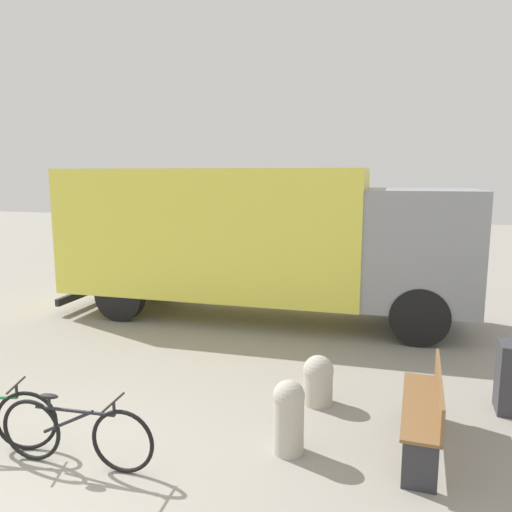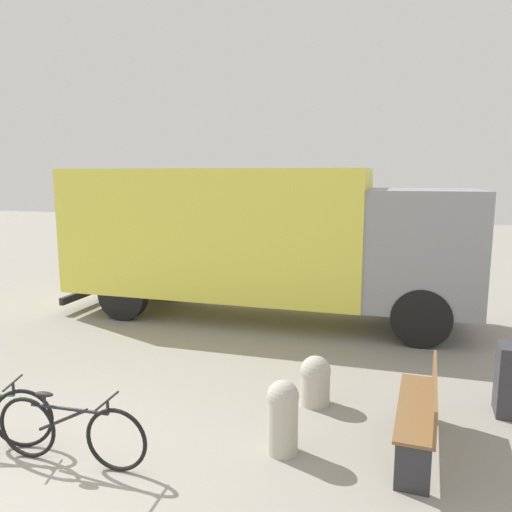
{
  "view_description": "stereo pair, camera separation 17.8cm",
  "coord_description": "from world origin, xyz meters",
  "px_view_note": "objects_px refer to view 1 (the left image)",
  "views": [
    {
      "loc": [
        3.65,
        -3.59,
        3.07
      ],
      "look_at": [
        1.22,
        4.22,
        1.73
      ],
      "focal_mm": 35.0,
      "sensor_mm": 36.0,
      "label": 1
    },
    {
      "loc": [
        3.82,
        -3.53,
        3.07
      ],
      "look_at": [
        1.22,
        4.22,
        1.73
      ],
      "focal_mm": 35.0,
      "sensor_mm": 36.0,
      "label": 2
    }
  ],
  "objects_px": {
    "delivery_truck": "(254,236)",
    "park_bench": "(427,406)",
    "bollard_far_bench": "(318,379)",
    "bicycle_middle": "(76,434)",
    "bollard_near_bench": "(289,414)"
  },
  "relations": [
    {
      "from": "bicycle_middle",
      "to": "bollard_near_bench",
      "type": "xyz_separation_m",
      "value": [
        2.08,
        0.93,
        0.08
      ]
    },
    {
      "from": "bollard_near_bench",
      "to": "bicycle_middle",
      "type": "bearing_deg",
      "value": -155.9
    },
    {
      "from": "park_bench",
      "to": "bollard_far_bench",
      "type": "xyz_separation_m",
      "value": [
        -1.36,
        0.76,
        -0.16
      ]
    },
    {
      "from": "delivery_truck",
      "to": "bollard_far_bench",
      "type": "xyz_separation_m",
      "value": [
        2.07,
        -3.69,
        -1.43
      ]
    },
    {
      "from": "bicycle_middle",
      "to": "bollard_far_bench",
      "type": "distance_m",
      "value": 3.11
    },
    {
      "from": "bollard_far_bench",
      "to": "park_bench",
      "type": "bearing_deg",
      "value": -29.02
    },
    {
      "from": "delivery_truck",
      "to": "park_bench",
      "type": "bearing_deg",
      "value": -54.39
    },
    {
      "from": "park_bench",
      "to": "bicycle_middle",
      "type": "bearing_deg",
      "value": 113.15
    },
    {
      "from": "park_bench",
      "to": "bicycle_middle",
      "type": "distance_m",
      "value": 3.84
    },
    {
      "from": "delivery_truck",
      "to": "park_bench",
      "type": "relative_size",
      "value": 4.95
    },
    {
      "from": "delivery_truck",
      "to": "park_bench",
      "type": "height_order",
      "value": "delivery_truck"
    },
    {
      "from": "park_bench",
      "to": "bollard_near_bench",
      "type": "relative_size",
      "value": 2.09
    },
    {
      "from": "park_bench",
      "to": "delivery_truck",
      "type": "bearing_deg",
      "value": 38.41
    },
    {
      "from": "delivery_truck",
      "to": "bollard_near_bench",
      "type": "xyz_separation_m",
      "value": [
        1.97,
        -4.98,
        -1.33
      ]
    },
    {
      "from": "park_bench",
      "to": "bicycle_middle",
      "type": "xyz_separation_m",
      "value": [
        -3.54,
        -1.46,
        -0.14
      ]
    }
  ]
}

